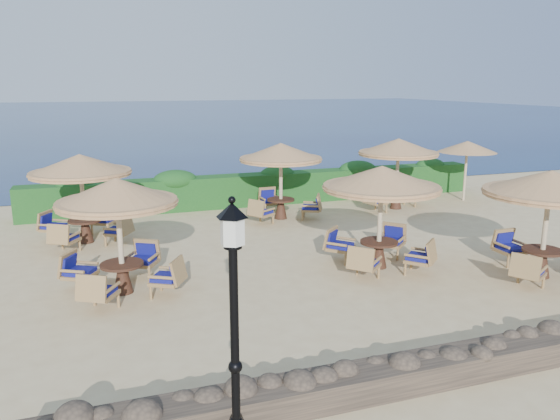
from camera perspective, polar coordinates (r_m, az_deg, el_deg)
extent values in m
plane|color=#D8C089|center=(15.06, 6.76, -4.97)|extent=(120.00, 120.00, 0.00)
plane|color=#0B1C47|center=(83.22, -14.82, 9.58)|extent=(160.00, 160.00, 0.00)
cube|color=#154318|center=(21.41, -1.54, 2.24)|extent=(18.00, 0.90, 1.20)
cube|color=brown|center=(10.18, 22.49, -13.82)|extent=(15.00, 0.65, 0.44)
cylinder|color=black|center=(6.98, -4.75, -13.47)|extent=(0.11, 0.11, 2.40)
cylinder|color=silver|center=(6.46, -4.99, -2.07)|extent=(0.30, 0.30, 0.36)
cone|color=black|center=(6.40, -5.03, 0.00)|extent=(0.40, 0.40, 0.18)
cylinder|color=beige|center=(23.18, 18.79, 3.64)|extent=(0.10, 0.10, 2.20)
cone|color=#A27043|center=(23.04, 18.99, 6.29)|extent=(2.30, 2.30, 0.45)
cylinder|color=beige|center=(12.68, -16.35, -3.25)|extent=(0.12, 0.12, 2.40)
cone|color=#A27043|center=(12.41, -16.70, 1.99)|extent=(2.66, 2.66, 0.55)
cylinder|color=#A27043|center=(12.46, -16.62, 0.73)|extent=(2.60, 2.60, 0.14)
cylinder|color=#402316|center=(12.83, -16.20, -5.47)|extent=(0.96, 0.96, 0.06)
cone|color=#402316|center=(12.95, -16.10, -6.94)|extent=(0.44, 0.44, 0.64)
cylinder|color=beige|center=(14.08, 10.39, -1.29)|extent=(0.12, 0.12, 2.40)
cone|color=#A27043|center=(13.84, 10.59, 3.44)|extent=(2.98, 2.98, 0.55)
cylinder|color=#A27043|center=(13.89, 10.54, 2.30)|extent=(2.92, 2.92, 0.14)
cylinder|color=#402316|center=(14.22, 10.30, -3.32)|extent=(0.96, 0.96, 0.06)
cone|color=#402316|center=(14.32, 10.24, -4.66)|extent=(0.44, 0.44, 0.64)
cylinder|color=beige|center=(14.64, 25.96, -1.88)|extent=(0.12, 0.12, 2.40)
cone|color=#A27043|center=(14.41, 26.43, 2.66)|extent=(3.09, 3.09, 0.55)
cylinder|color=#A27043|center=(14.45, 26.31, 1.57)|extent=(3.03, 3.03, 0.14)
cylinder|color=#402316|center=(14.77, 25.75, -3.83)|extent=(0.96, 0.96, 0.06)
cone|color=#402316|center=(14.87, 25.62, -5.12)|extent=(0.44, 0.44, 0.64)
cylinder|color=beige|center=(17.06, -19.86, 0.67)|extent=(0.12, 0.12, 2.40)
cone|color=#A27043|center=(16.86, -20.17, 4.58)|extent=(2.91, 2.91, 0.55)
cylinder|color=#A27043|center=(16.90, -20.10, 3.65)|extent=(2.86, 2.86, 0.14)
cylinder|color=#402316|center=(17.18, -19.73, -1.02)|extent=(0.96, 0.96, 0.06)
cone|color=#402316|center=(17.26, -19.64, -2.15)|extent=(0.44, 0.44, 0.64)
cylinder|color=beige|center=(18.91, 0.08, 2.63)|extent=(0.12, 0.12, 2.40)
cone|color=#A27043|center=(18.73, 0.08, 6.18)|extent=(2.86, 2.86, 0.55)
cylinder|color=#A27043|center=(18.77, 0.08, 5.33)|extent=(2.81, 2.81, 0.14)
cylinder|color=#402316|center=(19.02, 0.08, 1.09)|extent=(0.96, 0.96, 0.06)
cone|color=#402316|center=(19.09, 0.08, 0.06)|extent=(0.44, 0.44, 0.64)
cylinder|color=beige|center=(20.91, 12.13, 3.35)|extent=(0.12, 0.12, 2.40)
cone|color=#A27043|center=(20.74, 12.29, 6.57)|extent=(2.97, 2.97, 0.55)
cylinder|color=#A27043|center=(20.78, 12.25, 5.80)|extent=(2.91, 2.91, 0.14)
cylinder|color=#402316|center=(21.00, 12.06, 1.96)|extent=(0.96, 0.96, 0.06)
cone|color=#402316|center=(21.07, 12.02, 1.02)|extent=(0.44, 0.44, 0.64)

